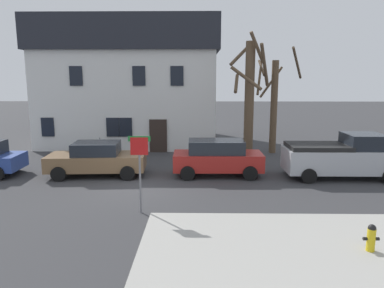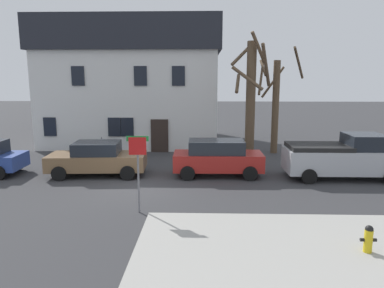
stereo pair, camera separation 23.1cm
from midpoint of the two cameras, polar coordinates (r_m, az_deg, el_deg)
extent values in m
plane|color=#38383A|center=(15.80, -8.92, -6.90)|extent=(120.00, 120.00, 0.00)
cube|color=#A8A59E|center=(10.09, 18.13, -17.24)|extent=(8.92, 6.22, 0.12)
cube|color=white|center=(27.26, -8.71, 7.16)|extent=(11.84, 8.25, 6.40)
cube|color=#23262D|center=(27.38, -8.97, 16.17)|extent=(12.34, 8.75, 2.18)
cube|color=#2D231E|center=(23.04, -4.86, 1.30)|extent=(1.10, 0.12, 2.10)
cube|color=black|center=(24.79, -21.29, 2.56)|extent=(0.80, 0.08, 1.20)
cube|color=black|center=(23.47, -11.89, 2.64)|extent=(0.80, 0.08, 1.20)
cube|color=black|center=(23.29, -9.91, 2.65)|extent=(0.80, 0.08, 1.20)
cube|color=black|center=(23.89, -17.32, 10.23)|extent=(0.80, 0.08, 1.20)
cube|color=black|center=(22.93, -7.86, 10.61)|extent=(0.80, 0.08, 1.20)
cube|color=black|center=(22.66, -1.87, 10.71)|extent=(0.80, 0.08, 1.20)
cylinder|color=brown|center=(21.81, 9.54, 6.87)|extent=(0.56, 0.56, 6.77)
cylinder|color=brown|center=(21.81, 7.53, 9.48)|extent=(0.45, 1.68, 1.14)
cylinder|color=brown|center=(21.57, 11.91, 12.05)|extent=(0.93, 1.78, 2.40)
cylinder|color=brown|center=(22.45, 8.36, 13.97)|extent=(1.58, 1.12, 1.50)
cylinder|color=brown|center=(21.47, 10.78, 14.77)|extent=(1.09, 0.87, 1.74)
cylinder|color=brown|center=(20.92, 9.07, 10.23)|extent=(1.82, 0.86, 1.41)
cylinder|color=brown|center=(23.12, 13.33, 5.64)|extent=(0.42, 0.42, 5.74)
cylinder|color=brown|center=(22.88, 11.46, 11.73)|extent=(0.20, 1.78, 1.05)
cylinder|color=brown|center=(22.78, 16.80, 12.11)|extent=(1.29, 2.44, 1.79)
cylinder|color=brown|center=(23.14, 11.22, 10.70)|extent=(0.68, 1.93, 2.47)
cylinder|color=brown|center=(23.69, 12.93, 9.49)|extent=(1.48, 0.36, 1.97)
cylinder|color=black|center=(20.53, -25.58, -2.81)|extent=(0.68, 0.24, 0.68)
cube|color=brown|center=(18.05, -14.34, -2.67)|extent=(4.72, 2.15, 0.73)
cube|color=#1E232B|center=(17.92, -14.43, -0.62)|extent=(2.22, 1.77, 0.58)
cylinder|color=black|center=(18.75, -8.99, -3.08)|extent=(0.69, 0.26, 0.68)
cylinder|color=black|center=(16.96, -9.77, -4.54)|extent=(0.69, 0.26, 0.68)
cylinder|color=black|center=(19.40, -18.23, -3.03)|extent=(0.69, 0.26, 0.68)
cylinder|color=black|center=(17.67, -19.93, -4.41)|extent=(0.69, 0.26, 0.68)
cube|color=#AD231E|center=(17.43, 4.50, -2.71)|extent=(4.26, 1.76, 0.80)
cube|color=#1E232B|center=(17.28, 4.25, -0.41)|extent=(2.65, 1.54, 0.62)
cylinder|color=black|center=(18.49, 8.80, -3.26)|extent=(0.68, 0.23, 0.68)
cylinder|color=black|center=(16.85, 9.57, -4.63)|extent=(0.68, 0.23, 0.68)
cylinder|color=black|center=(18.33, -0.19, -3.26)|extent=(0.68, 0.23, 0.68)
cylinder|color=black|center=(16.67, -0.32, -4.64)|extent=(0.68, 0.23, 0.68)
cube|color=#B7BABF|center=(18.39, 23.03, -2.38)|extent=(5.32, 2.02, 1.09)
cube|color=#1E232B|center=(18.59, 25.97, 0.34)|extent=(1.71, 1.76, 0.70)
cube|color=black|center=(17.88, 19.68, -0.39)|extent=(2.77, 1.92, 0.20)
cylinder|color=black|center=(20.09, 26.73, -3.17)|extent=(0.68, 0.22, 0.68)
cylinder|color=black|center=(18.87, 16.72, -3.31)|extent=(0.68, 0.22, 0.68)
cylinder|color=black|center=(17.01, 18.39, -4.87)|extent=(0.68, 0.22, 0.68)
cylinder|color=gold|center=(10.91, 26.64, -13.54)|extent=(0.22, 0.22, 0.62)
sphere|color=black|center=(10.79, 26.78, -11.94)|extent=(0.21, 0.21, 0.21)
cylinder|color=black|center=(10.84, 25.86, -13.47)|extent=(0.10, 0.09, 0.09)
cylinder|color=black|center=(10.97, 27.43, -13.31)|extent=(0.10, 0.09, 0.09)
cylinder|color=slate|center=(12.62, -7.95, -4.96)|extent=(0.07, 0.07, 2.68)
cube|color=red|center=(12.37, -8.09, -0.33)|extent=(0.60, 0.03, 0.60)
cube|color=#1E8C38|center=(12.37, -8.09, 0.84)|extent=(0.76, 0.02, 0.18)
torus|color=black|center=(23.32, -12.07, -0.51)|extent=(0.68, 0.30, 0.71)
torus|color=black|center=(23.23, -14.62, -0.66)|extent=(0.68, 0.30, 0.71)
cylinder|color=black|center=(23.23, -13.37, -0.05)|extent=(0.95, 0.39, 0.19)
cylinder|color=black|center=(23.17, -13.88, 0.48)|extent=(0.10, 0.07, 0.45)
camera|label=1|loc=(0.12, -89.60, 0.07)|focal=33.75mm
camera|label=2|loc=(0.12, 90.40, -0.07)|focal=33.75mm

